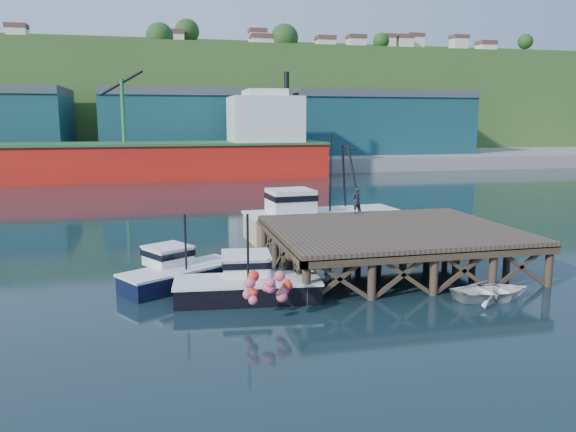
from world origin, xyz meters
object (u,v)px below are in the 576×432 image
object	(u,v)px
boat_navy	(177,271)
trawler	(320,216)
boat_black	(247,282)
dockworker	(357,201)
dinghy	(492,291)

from	to	relation	value
boat_navy	trawler	distance (m)	12.84
boat_navy	boat_black	xyz separation A→B (m)	(2.86, -2.58, 0.01)
boat_navy	trawler	xyz separation A→B (m)	(9.37, 8.75, 0.69)
boat_navy	dockworker	size ratio (longest dim) A/B	3.76
trawler	dinghy	bearing A→B (deg)	-80.69
boat_navy	boat_black	size ratio (longest dim) A/B	0.90
boat_navy	trawler	world-z (taller)	trawler
boat_navy	dockworker	world-z (taller)	dockworker
boat_navy	dockworker	bearing A→B (deg)	-5.22
dinghy	boat_black	bearing A→B (deg)	75.35
boat_black	dockworker	distance (m)	11.05
boat_black	dinghy	distance (m)	10.37
boat_black	dockworker	size ratio (longest dim) A/B	4.19
trawler	dinghy	world-z (taller)	trawler
boat_navy	dinghy	xyz separation A→B (m)	(12.92, -5.09, -0.33)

